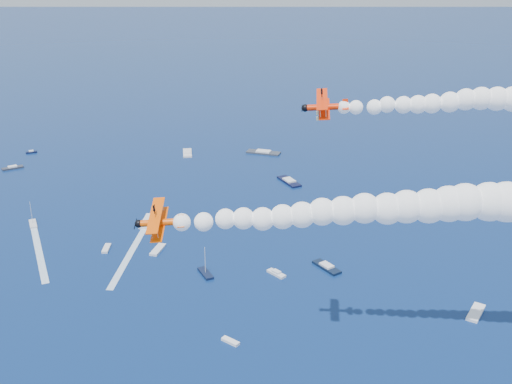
{
  "coord_description": "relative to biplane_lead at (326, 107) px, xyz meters",
  "views": [
    {
      "loc": [
        1.28,
        -73.01,
        83.7
      ],
      "look_at": [
        -2.35,
        14.59,
        48.6
      ],
      "focal_mm": 41.99,
      "sensor_mm": 36.0,
      "label": 1
    }
  ],
  "objects": [
    {
      "name": "biplane_trail",
      "position": [
        -23.44,
        -34.4,
        -7.23
      ],
      "size": [
        7.23,
        8.54,
        6.74
      ],
      "primitive_type": null,
      "rotation": [
        -0.26,
        0.07,
        3.16
      ],
      "color": "#FF5405"
    },
    {
      "name": "smoke_trail_trail",
      "position": [
        6.85,
        -33.75,
        -4.92
      ],
      "size": [
        60.86,
        8.6,
        10.75
      ],
      "primitive_type": null,
      "rotation": [
        0.0,
        0.0,
        3.16
      ],
      "color": "white"
    },
    {
      "name": "biplane_lead",
      "position": [
        0.0,
        0.0,
        0.0
      ],
      "size": [
        9.19,
        10.72,
        7.85
      ],
      "primitive_type": null,
      "rotation": [
        -0.19,
        0.07,
        3.08
      ],
      "color": "#FF2D05"
    },
    {
      "name": "spectator_boats",
      "position": [
        -28.08,
        74.61,
        -57.86
      ],
      "size": [
        225.21,
        167.52,
        0.7
      ],
      "color": "silver",
      "rests_on": "ground"
    },
    {
      "name": "boat_wakes",
      "position": [
        -65.99,
        51.22,
        -58.18
      ],
      "size": [
        37.84,
        38.04,
        0.04
      ],
      "color": "white",
      "rests_on": "ground"
    },
    {
      "name": "smoke_trail_lead",
      "position": [
        30.25,
        -1.82,
        2.31
      ],
      "size": [
        61.08,
        13.03,
        10.75
      ],
      "primitive_type": null,
      "rotation": [
        0.0,
        0.0,
        3.08
      ],
      "color": "white"
    }
  ]
}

